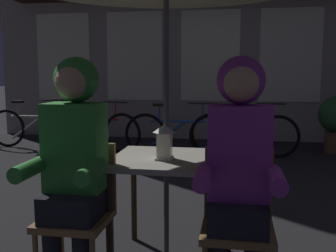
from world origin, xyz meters
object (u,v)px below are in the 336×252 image
object	(u,v)px
bicycle_fourth	(244,134)
chair_left	(79,207)
lantern	(164,141)
person_right_hooded	(239,157)
bicycle_nearest	(34,128)
bicycle_second	(95,131)
chair_right	(238,216)
person_left_hooded	(74,152)
bicycle_third	(177,134)
cafe_table	(166,172)

from	to	relation	value
bicycle_fourth	chair_left	bearing A→B (deg)	-104.94
lantern	person_right_hooded	world-z (taller)	person_right_hooded
bicycle_nearest	bicycle_second	world-z (taller)	same
chair_right	person_left_hooded	distance (m)	1.03
lantern	chair_left	xyz separation A→B (m)	(-0.48, -0.30, -0.37)
chair_right	bicycle_fourth	world-z (taller)	chair_right
person_left_hooded	bicycle_second	distance (m)	4.28
person_left_hooded	bicycle_second	size ratio (longest dim) A/B	0.85
bicycle_nearest	bicycle_third	size ratio (longest dim) A/B	1.00
bicycle_second	bicycle_fourth	xyz separation A→B (m)	(2.40, 0.02, 0.00)
chair_right	bicycle_second	world-z (taller)	chair_right
chair_right	bicycle_fourth	bearing A→B (deg)	88.45
bicycle_nearest	person_right_hooded	bearing A→B (deg)	-50.48
cafe_table	bicycle_fourth	world-z (taller)	bicycle_fourth
cafe_table	chair_left	distance (m)	0.62
person_right_hooded	bicycle_fourth	size ratio (longest dim) A/B	0.83
bicycle_nearest	chair_left	bearing A→B (deg)	-58.93
bicycle_second	bicycle_third	world-z (taller)	same
person_left_hooded	bicycle_third	bearing A→B (deg)	89.28
cafe_table	bicycle_fourth	xyz separation A→B (m)	(0.59, 3.63, -0.29)
lantern	bicycle_third	distance (m)	3.63
bicycle_nearest	lantern	bearing A→B (deg)	-52.22
cafe_table	person_left_hooded	bearing A→B (deg)	-138.43
chair_left	bicycle_fourth	xyz separation A→B (m)	(1.07, 4.00, -0.14)
chair_right	bicycle_nearest	bearing A→B (deg)	129.90
bicycle_third	bicycle_nearest	bearing A→B (deg)	174.47
chair_right	bicycle_nearest	distance (m)	5.36
bicycle_fourth	cafe_table	bearing A→B (deg)	-99.19
lantern	person_right_hooded	distance (m)	0.60
cafe_table	bicycle_third	xyz separation A→B (m)	(-0.43, 3.49, -0.29)
lantern	chair_right	distance (m)	0.68
lantern	bicycle_fourth	xyz separation A→B (m)	(0.59, 3.71, -0.51)
lantern	bicycle_fourth	bearing A→B (deg)	80.96
cafe_table	bicycle_third	world-z (taller)	bicycle_third
person_right_hooded	bicycle_fourth	world-z (taller)	person_right_hooded
chair_left	bicycle_fourth	distance (m)	4.15
person_left_hooded	bicycle_nearest	xyz separation A→B (m)	(-2.47, 4.16, -0.50)
lantern	person_left_hooded	world-z (taller)	person_left_hooded
bicycle_fourth	bicycle_nearest	bearing A→B (deg)	178.32
chair_left	bicycle_nearest	world-z (taller)	chair_left
lantern	bicycle_second	xyz separation A→B (m)	(-1.81, 3.68, -0.51)
chair_right	bicycle_nearest	xyz separation A→B (m)	(-3.43, 4.11, -0.14)
cafe_table	lantern	bearing A→B (deg)	-91.42
cafe_table	bicycle_nearest	bearing A→B (deg)	128.32
chair_left	bicycle_nearest	xyz separation A→B (m)	(-2.47, 4.11, -0.14)
chair_left	person_right_hooded	size ratio (longest dim) A/B	0.62
chair_left	bicycle_third	bearing A→B (deg)	89.27
person_right_hooded	bicycle_second	bearing A→B (deg)	119.59
lantern	chair_right	xyz separation A→B (m)	(0.48, -0.30, -0.37)
chair_right	person_left_hooded	bearing A→B (deg)	-176.61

